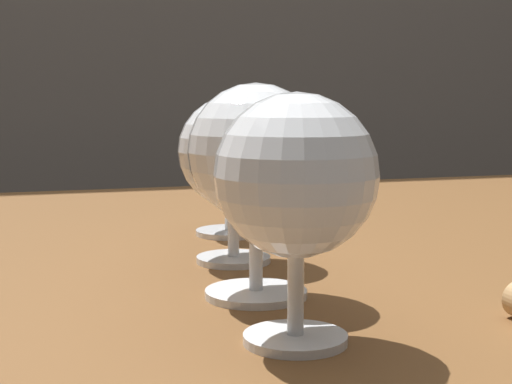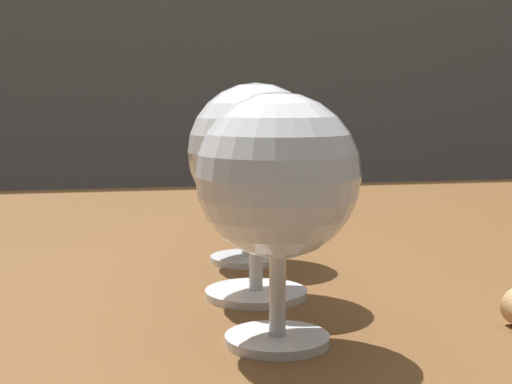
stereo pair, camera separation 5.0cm
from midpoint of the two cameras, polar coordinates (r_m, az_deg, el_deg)
name	(u,v)px [view 1 (the left image)]	position (r m, az deg, el deg)	size (l,w,h in m)	color
dining_table	(258,344)	(0.75, -1.83, -11.15)	(1.21, 0.85, 0.77)	brown
wine_glass_pinot	(296,181)	(0.41, -0.56, 0.83)	(0.09, 0.09, 0.13)	white
wine_glass_chardonnay	(256,156)	(0.50, -2.88, 2.65)	(0.09, 0.09, 0.14)	white
wine_glass_merlot	(233,155)	(0.61, -4.06, 2.74)	(0.09, 0.09, 0.13)	white
wine_glass_port	(229,150)	(0.73, -3.96, 3.13)	(0.07, 0.07, 0.12)	white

